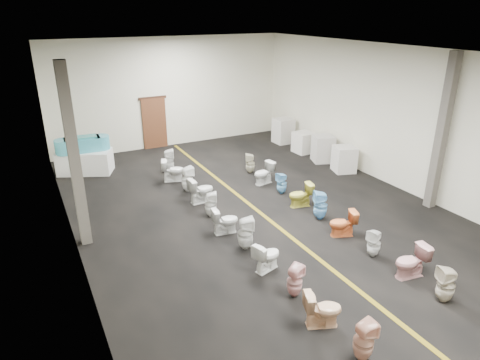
% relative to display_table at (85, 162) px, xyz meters
% --- Properties ---
extents(floor, '(16.00, 16.00, 0.00)m').
position_rel_display_table_xyz_m(floor, '(3.94, -6.18, -0.41)').
color(floor, black).
rests_on(floor, ground).
extents(ceiling, '(16.00, 16.00, 0.00)m').
position_rel_display_table_xyz_m(ceiling, '(3.94, -6.18, 4.09)').
color(ceiling, black).
rests_on(ceiling, ground).
extents(wall_back, '(10.00, 0.00, 10.00)m').
position_rel_display_table_xyz_m(wall_back, '(3.94, 1.82, 1.84)').
color(wall_back, beige).
rests_on(wall_back, ground).
extents(wall_left, '(0.00, 16.00, 16.00)m').
position_rel_display_table_xyz_m(wall_left, '(-1.06, -6.18, 1.84)').
color(wall_left, beige).
rests_on(wall_left, ground).
extents(wall_right, '(0.00, 16.00, 16.00)m').
position_rel_display_table_xyz_m(wall_right, '(8.94, -6.18, 1.84)').
color(wall_right, beige).
rests_on(wall_right, ground).
extents(aisle_stripe, '(0.12, 15.60, 0.01)m').
position_rel_display_table_xyz_m(aisle_stripe, '(3.94, -6.18, -0.40)').
color(aisle_stripe, '#7C6612').
rests_on(aisle_stripe, floor).
extents(back_door, '(1.00, 0.10, 2.10)m').
position_rel_display_table_xyz_m(back_door, '(3.14, 1.76, 0.64)').
color(back_door, '#562D19').
rests_on(back_door, floor).
extents(door_frame, '(1.15, 0.08, 0.10)m').
position_rel_display_table_xyz_m(door_frame, '(3.14, 1.77, 1.71)').
color(door_frame, '#331C11').
rests_on(door_frame, back_door).
extents(column_left, '(0.25, 0.25, 4.50)m').
position_rel_display_table_xyz_m(column_left, '(-0.81, -5.18, 1.84)').
color(column_left, '#59544C').
rests_on(column_left, floor).
extents(column_right, '(0.25, 0.25, 4.50)m').
position_rel_display_table_xyz_m(column_right, '(8.69, -7.68, 1.84)').
color(column_right, '#59544C').
rests_on(column_right, floor).
extents(display_table, '(2.05, 1.59, 0.82)m').
position_rel_display_table_xyz_m(display_table, '(0.00, 0.00, 0.00)').
color(display_table, white).
rests_on(display_table, floor).
extents(bathtub, '(1.86, 0.72, 0.55)m').
position_rel_display_table_xyz_m(bathtub, '(-0.00, 0.00, 0.66)').
color(bathtub, '#40A5BA').
rests_on(bathtub, display_table).
extents(appliance_crate_a, '(0.90, 0.90, 0.93)m').
position_rel_display_table_xyz_m(appliance_crate_a, '(8.34, -4.18, 0.06)').
color(appliance_crate_a, silver).
rests_on(appliance_crate_a, floor).
extents(appliance_crate_b, '(0.95, 0.95, 1.02)m').
position_rel_display_table_xyz_m(appliance_crate_b, '(8.34, -2.93, 0.10)').
color(appliance_crate_b, beige).
rests_on(appliance_crate_b, floor).
extents(appliance_crate_c, '(0.77, 0.77, 0.84)m').
position_rel_display_table_xyz_m(appliance_crate_c, '(8.34, -1.68, 0.01)').
color(appliance_crate_c, white).
rests_on(appliance_crate_c, floor).
extents(appliance_crate_d, '(0.77, 0.77, 1.08)m').
position_rel_display_table_xyz_m(appliance_crate_d, '(8.34, -0.12, 0.13)').
color(appliance_crate_d, silver).
rests_on(appliance_crate_d, floor).
extents(toilet_left_1, '(0.36, 0.35, 0.76)m').
position_rel_display_table_xyz_m(toilet_left_1, '(2.68, -11.39, -0.03)').
color(toilet_left_1, '#DB9E84').
rests_on(toilet_left_1, floor).
extents(toilet_left_2, '(0.80, 0.63, 0.72)m').
position_rel_display_table_xyz_m(toilet_left_2, '(2.60, -10.39, -0.05)').
color(toilet_left_2, '#E6B58A').
rests_on(toilet_left_2, floor).
extents(toilet_left_3, '(0.42, 0.42, 0.71)m').
position_rel_display_table_xyz_m(toilet_left_3, '(2.64, -9.42, -0.05)').
color(toilet_left_3, '#D29795').
rests_on(toilet_left_3, floor).
extents(toilet_left_4, '(0.77, 0.57, 0.70)m').
position_rel_display_table_xyz_m(toilet_left_4, '(2.63, -8.33, -0.06)').
color(toilet_left_4, white).
rests_on(toilet_left_4, floor).
extents(toilet_left_5, '(0.48, 0.48, 0.84)m').
position_rel_display_table_xyz_m(toilet_left_5, '(2.63, -7.31, 0.01)').
color(toilet_left_5, silver).
rests_on(toilet_left_5, floor).
extents(toilet_left_6, '(0.74, 0.48, 0.71)m').
position_rel_display_table_xyz_m(toilet_left_6, '(2.53, -6.35, -0.05)').
color(toilet_left_6, silver).
rests_on(toilet_left_6, floor).
extents(toilet_left_7, '(0.43, 0.43, 0.73)m').
position_rel_display_table_xyz_m(toilet_left_7, '(2.59, -5.28, -0.04)').
color(toilet_left_7, white).
rests_on(toilet_left_7, floor).
extents(toilet_left_8, '(0.80, 0.48, 0.79)m').
position_rel_display_table_xyz_m(toilet_left_8, '(2.72, -4.27, -0.01)').
color(toilet_left_8, silver).
rests_on(toilet_left_8, floor).
extents(toilet_left_9, '(0.40, 0.40, 0.83)m').
position_rel_display_table_xyz_m(toilet_left_9, '(2.65, -3.27, 0.01)').
color(toilet_left_9, white).
rests_on(toilet_left_9, floor).
extents(toilet_left_10, '(0.85, 0.65, 0.77)m').
position_rel_display_table_xyz_m(toilet_left_10, '(2.53, -2.22, -0.02)').
color(toilet_left_10, white).
rests_on(toilet_left_10, floor).
extents(toilet_left_11, '(0.47, 0.47, 0.84)m').
position_rel_display_table_xyz_m(toilet_left_11, '(2.69, -1.29, 0.01)').
color(toilet_left_11, white).
rests_on(toilet_left_11, floor).
extents(toilet_right_2, '(0.46, 0.46, 0.79)m').
position_rel_display_table_xyz_m(toilet_right_2, '(5.22, -10.96, -0.01)').
color(toilet_right_2, beige).
rests_on(toilet_right_2, floor).
extents(toilet_right_3, '(0.80, 0.53, 0.76)m').
position_rel_display_table_xyz_m(toilet_right_3, '(5.28, -10.03, -0.03)').
color(toilet_right_3, '#D09493').
rests_on(toilet_right_3, floor).
extents(toilet_right_4, '(0.40, 0.40, 0.70)m').
position_rel_display_table_xyz_m(toilet_right_4, '(5.17, -9.01, -0.06)').
color(toilet_right_4, silver).
rests_on(toilet_right_4, floor).
extents(toilet_right_5, '(0.78, 0.60, 0.70)m').
position_rel_display_table_xyz_m(toilet_right_5, '(5.17, -7.90, -0.06)').
color(toilet_right_5, orange).
rests_on(toilet_right_5, floor).
extents(toilet_right_6, '(0.50, 0.49, 0.83)m').
position_rel_display_table_xyz_m(toilet_right_6, '(5.25, -6.85, 0.01)').
color(toilet_right_6, '#7AC3F5').
rests_on(toilet_right_6, floor).
extents(toilet_right_7, '(0.77, 0.53, 0.72)m').
position_rel_display_table_xyz_m(toilet_right_7, '(5.23, -5.91, -0.05)').
color(toilet_right_7, gold).
rests_on(toilet_right_7, floor).
extents(toilet_right_8, '(0.34, 0.33, 0.70)m').
position_rel_display_table_xyz_m(toilet_right_8, '(5.25, -4.85, -0.06)').
color(toilet_right_8, '#71B8E6').
rests_on(toilet_right_8, floor).
extents(toilet_right_9, '(0.80, 0.55, 0.75)m').
position_rel_display_table_xyz_m(toilet_right_9, '(5.17, -3.86, -0.03)').
color(toilet_right_9, white).
rests_on(toilet_right_9, floor).
extents(toilet_right_10, '(0.44, 0.43, 0.72)m').
position_rel_display_table_xyz_m(toilet_right_10, '(5.25, -2.76, -0.05)').
color(toilet_right_10, beige).
rests_on(toilet_right_10, floor).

